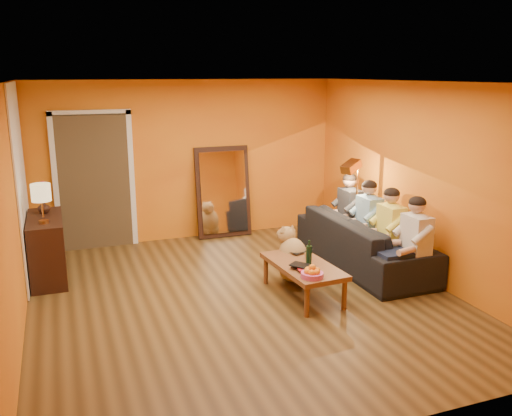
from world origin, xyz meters
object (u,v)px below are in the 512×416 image
object	(u,v)px
table_lamp	(42,204)
coffee_table	(303,280)
person_far_right	(349,213)
wine_bottle	(309,253)
dog	(293,253)
person_mid_left	(391,232)
tumbler	(308,256)
sofa	(364,241)
sideboard	(47,248)
laptop	(304,252)
vase	(44,207)
person_far_left	(416,244)
floor_lamp	(356,210)
person_mid_right	(369,222)
mirror_frame	(223,192)

from	to	relation	value
table_lamp	coffee_table	world-z (taller)	table_lamp
table_lamp	person_far_right	world-z (taller)	table_lamp
table_lamp	wine_bottle	xyz separation A→B (m)	(3.01, -1.48, -0.53)
table_lamp	person_far_right	xyz separation A→B (m)	(4.37, -0.08, -0.49)
dog	wine_bottle	bearing A→B (deg)	-118.48
person_mid_left	tumbler	world-z (taller)	person_mid_left
sofa	tumbler	bearing A→B (deg)	116.35
sideboard	laptop	size ratio (longest dim) A/B	3.59
coffee_table	vase	world-z (taller)	vase
coffee_table	vase	distance (m)	3.63
person_far_left	sideboard	bearing A→B (deg)	155.05
floor_lamp	person_mid_right	bearing A→B (deg)	-106.74
person_far_right	floor_lamp	bearing A→B (deg)	-97.06
sideboard	coffee_table	world-z (taller)	sideboard
mirror_frame	sideboard	bearing A→B (deg)	-158.84
coffee_table	laptop	xyz separation A→B (m)	(0.18, 0.35, 0.22)
table_lamp	person_far_right	size ratio (longest dim) A/B	0.42
sofa	tumbler	world-z (taller)	sofa
person_far_right	wine_bottle	xyz separation A→B (m)	(-1.36, -1.40, -0.03)
sofa	vase	bearing A→B (deg)	73.16
sideboard	dog	xyz separation A→B (m)	(3.07, -1.18, -0.06)
dog	person_far_right	xyz separation A→B (m)	(1.30, 0.80, 0.24)
person_far_left	laptop	xyz separation A→B (m)	(-1.23, 0.65, -0.18)
sofa	person_far_right	world-z (taller)	person_far_right
mirror_frame	dog	world-z (taller)	mirror_frame
sideboard	vase	xyz separation A→B (m)	(0.00, 0.25, 0.51)
mirror_frame	person_far_left	xyz separation A→B (m)	(1.58, -3.11, -0.15)
dog	tumbler	distance (m)	0.44
person_mid_left	wine_bottle	size ratio (longest dim) A/B	3.94
dog	person_mid_left	xyz separation A→B (m)	(1.30, -0.30, 0.24)
sofa	person_mid_left	world-z (taller)	person_mid_left
sofa	floor_lamp	size ratio (longest dim) A/B	1.71
person_mid_right	laptop	xyz separation A→B (m)	(-1.23, -0.45, -0.18)
person_far_right	wine_bottle	size ratio (longest dim) A/B	3.94
person_far_right	tumbler	distance (m)	1.79
mirror_frame	wine_bottle	bearing A→B (deg)	-85.63
tumbler	person_mid_left	bearing A→B (deg)	5.54
mirror_frame	person_far_left	size ratio (longest dim) A/B	1.25
laptop	vase	world-z (taller)	vase
table_lamp	sofa	distance (m)	4.37
person_mid_left	tumbler	bearing A→B (deg)	-174.46
laptop	vase	distance (m)	3.57
mirror_frame	floor_lamp	distance (m)	2.31
mirror_frame	floor_lamp	xyz separation A→B (m)	(1.55, -1.71, -0.04)
person_far_right	vase	size ratio (longest dim) A/B	7.16
person_mid_right	person_mid_left	bearing A→B (deg)	-90.00
coffee_table	wine_bottle	bearing A→B (deg)	-48.65
tumbler	mirror_frame	bearing A→B (deg)	96.12
person_far_left	person_mid_right	world-z (taller)	same
person_mid_right	wine_bottle	world-z (taller)	person_mid_right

